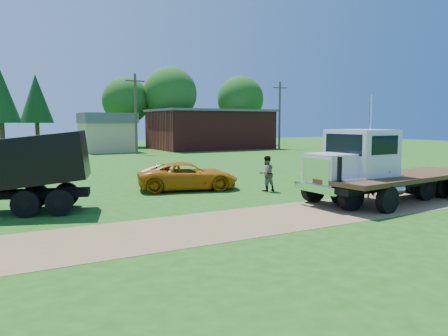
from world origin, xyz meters
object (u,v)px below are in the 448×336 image
white_semi_tractor (362,166)px  flatbed_trailer (402,181)px  orange_pickup (188,176)px  spectator_a (388,187)px

white_semi_tractor → flatbed_trailer: 1.97m
white_semi_tractor → flatbed_trailer: size_ratio=0.90×
orange_pickup → flatbed_trailer: flatbed_trailer is taller
orange_pickup → flatbed_trailer: bearing=-123.7°
white_semi_tractor → flatbed_trailer: white_semi_tractor is taller
white_semi_tractor → spectator_a: (0.36, -1.11, -0.86)m
white_semi_tractor → spectator_a: size_ratio=5.08×
orange_pickup → spectator_a: bearing=-130.6°
orange_pickup → spectator_a: (5.66, -8.27, 0.06)m
spectator_a → orange_pickup: bearing=79.5°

